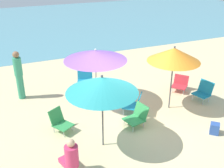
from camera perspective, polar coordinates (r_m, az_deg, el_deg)
ground_plane at (r=8.38m, az=3.31°, el=-7.58°), size 40.00×40.00×0.00m
sea_water at (r=21.23m, az=-14.11°, el=12.01°), size 40.00×16.00×0.01m
umbrella_purple at (r=8.62m, az=-3.44°, el=5.92°), size 1.99×1.99×1.91m
umbrella_orange at (r=8.50m, az=12.65°, el=5.91°), size 1.61×1.61×2.08m
umbrella_teal at (r=6.52m, az=-2.05°, el=-0.17°), size 1.76×1.76×1.99m
beach_chair_a at (r=8.58m, az=4.57°, el=-4.00°), size 0.76×0.76×0.67m
beach_chair_b at (r=9.82m, az=18.36°, el=-1.35°), size 0.62×0.64×0.69m
beach_chair_c at (r=10.32m, az=-5.60°, el=1.04°), size 0.71×0.73×0.61m
beach_chair_d at (r=7.92m, az=-10.70°, el=-7.51°), size 0.68×0.72×0.64m
beach_chair_e at (r=8.06m, az=5.21°, el=-6.57°), size 0.69×0.63×0.62m
beach_chair_f at (r=10.33m, az=13.85°, el=0.10°), size 0.74×0.74×0.56m
person_a at (r=9.78m, az=-18.64°, el=1.82°), size 0.28×0.28×1.69m
person_b at (r=6.45m, az=-8.54°, el=-14.48°), size 0.41×0.55×0.91m
beach_bag at (r=8.24m, az=20.38°, el=-8.60°), size 0.33×0.33×0.31m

